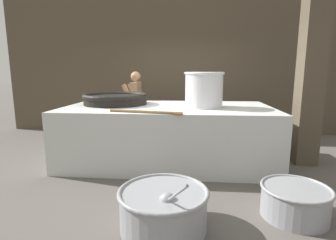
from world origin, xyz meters
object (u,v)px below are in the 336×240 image
stock_pot (204,89)px  prep_bowl_vegetables (163,207)px  cook (136,105)px  prep_bowl_meat (295,200)px  giant_wok_near (116,99)px

stock_pot → prep_bowl_vegetables: 2.34m
prep_bowl_vegetables → stock_pot: bearing=76.8°
cook → prep_bowl_meat: bearing=130.5°
prep_bowl_vegetables → prep_bowl_meat: 1.45m
giant_wok_near → prep_bowl_meat: bearing=-37.9°
giant_wok_near → prep_bowl_meat: (2.54, -1.98, -0.90)m
stock_pot → prep_bowl_meat: (0.93, -1.70, -1.10)m
cook → prep_bowl_meat: 3.87m
giant_wok_near → cook: bearing=80.6°
giant_wok_near → stock_pot: stock_pot is taller
giant_wok_near → cook: size_ratio=0.75×
stock_pot → prep_bowl_vegetables: bearing=-103.2°
stock_pot → prep_bowl_vegetables: stock_pot is taller
giant_wok_near → prep_bowl_vegetables: 2.72m
cook → prep_bowl_vegetables: (0.97, -3.32, -0.63)m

